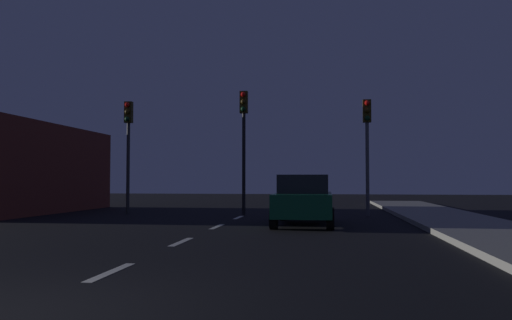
# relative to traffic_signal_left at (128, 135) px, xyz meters

# --- Properties ---
(ground_plane) EXTENTS (80.00, 80.00, 0.00)m
(ground_plane) POSITION_rel_traffic_signal_left_xyz_m (4.96, -8.39, -3.33)
(ground_plane) COLOR black
(lane_stripe_second) EXTENTS (0.16, 1.60, 0.01)m
(lane_stripe_second) POSITION_rel_traffic_signal_left_xyz_m (4.96, -12.79, -3.32)
(lane_stripe_second) COLOR silver
(lane_stripe_second) RESTS_ON ground_plane
(lane_stripe_third) EXTENTS (0.16, 1.60, 0.01)m
(lane_stripe_third) POSITION_rel_traffic_signal_left_xyz_m (4.96, -8.99, -3.32)
(lane_stripe_third) COLOR silver
(lane_stripe_third) RESTS_ON ground_plane
(lane_stripe_fourth) EXTENTS (0.16, 1.60, 0.01)m
(lane_stripe_fourth) POSITION_rel_traffic_signal_left_xyz_m (4.96, -5.19, -3.32)
(lane_stripe_fourth) COLOR silver
(lane_stripe_fourth) RESTS_ON ground_plane
(lane_stripe_fifth) EXTENTS (0.16, 1.60, 0.01)m
(lane_stripe_fifth) POSITION_rel_traffic_signal_left_xyz_m (4.96, -1.39, -3.32)
(lane_stripe_fifth) COLOR silver
(lane_stripe_fifth) RESTS_ON ground_plane
(traffic_signal_left) EXTENTS (0.32, 0.38, 4.73)m
(traffic_signal_left) POSITION_rel_traffic_signal_left_xyz_m (0.00, 0.00, 0.00)
(traffic_signal_left) COLOR #2D2D30
(traffic_signal_left) RESTS_ON ground_plane
(traffic_signal_center) EXTENTS (0.32, 0.38, 5.06)m
(traffic_signal_center) POSITION_rel_traffic_signal_left_xyz_m (4.94, 0.00, 0.21)
(traffic_signal_center) COLOR black
(traffic_signal_center) RESTS_ON ground_plane
(traffic_signal_right) EXTENTS (0.32, 0.38, 4.60)m
(traffic_signal_right) POSITION_rel_traffic_signal_left_xyz_m (9.88, -0.00, -0.09)
(traffic_signal_right) COLOR #4C4C51
(traffic_signal_right) RESTS_ON ground_plane
(car_stopped_ahead) EXTENTS (1.83, 4.40, 1.58)m
(car_stopped_ahead) POSITION_rel_traffic_signal_left_xyz_m (7.55, -4.20, -2.53)
(car_stopped_ahead) COLOR #0F4C2D
(car_stopped_ahead) RESTS_ON ground_plane
(storefront_left) EXTENTS (4.48, 9.75, 3.80)m
(storefront_left) POSITION_rel_traffic_signal_left_xyz_m (-5.27, 0.18, -1.43)
(storefront_left) COLOR maroon
(storefront_left) RESTS_ON ground_plane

